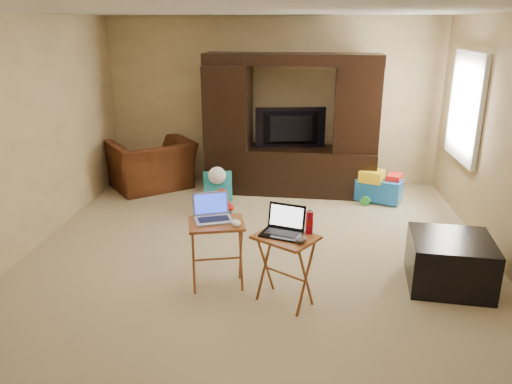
# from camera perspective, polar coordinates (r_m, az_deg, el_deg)

# --- Properties ---
(floor) EXTENTS (5.50, 5.50, 0.00)m
(floor) POSITION_cam_1_polar(r_m,az_deg,el_deg) (5.42, 0.19, -7.36)
(floor) COLOR #CEBA8F
(floor) RESTS_ON ground
(ceiling) EXTENTS (5.50, 5.50, 0.00)m
(ceiling) POSITION_cam_1_polar(r_m,az_deg,el_deg) (4.87, 0.22, 20.10)
(ceiling) COLOR silver
(ceiling) RESTS_ON ground
(wall_back) EXTENTS (5.00, 0.00, 5.00)m
(wall_back) POSITION_cam_1_polar(r_m,az_deg,el_deg) (7.70, 1.96, 10.22)
(wall_back) COLOR tan
(wall_back) RESTS_ON ground
(wall_front) EXTENTS (5.00, 0.00, 5.00)m
(wall_front) POSITION_cam_1_polar(r_m,az_deg,el_deg) (2.42, -5.37, -9.16)
(wall_front) COLOR tan
(wall_front) RESTS_ON ground
(wall_left) EXTENTS (0.00, 5.50, 5.50)m
(wall_left) POSITION_cam_1_polar(r_m,az_deg,el_deg) (5.77, -25.50, 5.57)
(wall_left) COLOR tan
(wall_left) RESTS_ON ground
(window_pane) EXTENTS (0.00, 1.20, 1.20)m
(window_pane) POSITION_cam_1_polar(r_m,az_deg,el_deg) (6.80, 22.99, 8.93)
(window_pane) COLOR white
(window_pane) RESTS_ON ground
(window_frame) EXTENTS (0.06, 1.14, 1.34)m
(window_frame) POSITION_cam_1_polar(r_m,az_deg,el_deg) (6.80, 22.83, 8.95)
(window_frame) COLOR white
(window_frame) RESTS_ON ground
(entertainment_center) EXTENTS (2.47, 0.74, 2.00)m
(entertainment_center) POSITION_cam_1_polar(r_m,az_deg,el_deg) (7.23, 4.06, 7.61)
(entertainment_center) COLOR black
(entertainment_center) RESTS_ON floor
(television) EXTENTS (1.02, 0.28, 0.58)m
(television) POSITION_cam_1_polar(r_m,az_deg,el_deg) (7.19, 4.04, 7.22)
(television) COLOR black
(television) RESTS_ON entertainment_center
(recliner) EXTENTS (1.50, 1.47, 0.73)m
(recliner) POSITION_cam_1_polar(r_m,az_deg,el_deg) (7.68, -11.86, 3.08)
(recliner) COLOR #4D2610
(recliner) RESTS_ON floor
(child_rocker) EXTENTS (0.46, 0.50, 0.51)m
(child_rocker) POSITION_cam_1_polar(r_m,az_deg,el_deg) (6.64, -4.59, -0.05)
(child_rocker) COLOR teal
(child_rocker) RESTS_ON floor
(plush_toy) EXTENTS (0.32, 0.27, 0.36)m
(plush_toy) POSITION_cam_1_polar(r_m,az_deg,el_deg) (6.52, -3.93, -1.12)
(plush_toy) COLOR red
(plush_toy) RESTS_ON floor
(push_toy) EXTENTS (0.74, 0.64, 0.46)m
(push_toy) POSITION_cam_1_polar(r_m,az_deg,el_deg) (7.17, 13.88, 0.67)
(push_toy) COLOR blue
(push_toy) RESTS_ON floor
(ottoman) EXTENTS (0.82, 0.82, 0.48)m
(ottoman) POSITION_cam_1_polar(r_m,az_deg,el_deg) (5.11, 21.26, -7.46)
(ottoman) COLOR black
(ottoman) RESTS_ON floor
(tray_table_left) EXTENTS (0.58, 0.51, 0.65)m
(tray_table_left) POSITION_cam_1_polar(r_m,az_deg,el_deg) (4.72, -4.46, -7.16)
(tray_table_left) COLOR #A85028
(tray_table_left) RESTS_ON floor
(tray_table_right) EXTENTS (0.63, 0.61, 0.65)m
(tray_table_right) POSITION_cam_1_polar(r_m,az_deg,el_deg) (4.45, 3.34, -8.86)
(tray_table_right) COLOR #A75628
(tray_table_right) RESTS_ON floor
(laptop_left) EXTENTS (0.42, 0.38, 0.24)m
(laptop_left) POSITION_cam_1_polar(r_m,az_deg,el_deg) (4.57, -4.91, -1.93)
(laptop_left) COLOR #A6A7AB
(laptop_left) RESTS_ON tray_table_left
(laptop_right) EXTENTS (0.41, 0.37, 0.24)m
(laptop_right) POSITION_cam_1_polar(r_m,az_deg,el_deg) (4.28, 2.92, -3.45)
(laptop_right) COLOR black
(laptop_right) RESTS_ON tray_table_right
(mouse_left) EXTENTS (0.12, 0.15, 0.05)m
(mouse_left) POSITION_cam_1_polar(r_m,az_deg,el_deg) (4.48, -2.31, -3.58)
(mouse_left) COLOR white
(mouse_left) RESTS_ON tray_table_left
(mouse_right) EXTENTS (0.13, 0.15, 0.05)m
(mouse_right) POSITION_cam_1_polar(r_m,az_deg,el_deg) (4.19, 5.16, -5.42)
(mouse_right) COLOR #404045
(mouse_right) RESTS_ON tray_table_right
(water_bottle) EXTENTS (0.06, 0.06, 0.20)m
(water_bottle) POSITION_cam_1_polar(r_m,az_deg,el_deg) (4.35, 6.12, -3.50)
(water_bottle) COLOR red
(water_bottle) RESTS_ON tray_table_right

